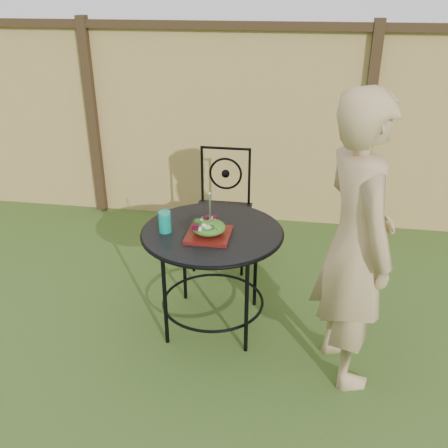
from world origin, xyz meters
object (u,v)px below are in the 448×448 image
(patio_chair, at_px, (223,205))
(patio_table, at_px, (212,249))
(diner, at_px, (355,244))
(salad_plate, at_px, (209,235))

(patio_chair, bearing_deg, patio_table, -84.63)
(diner, relative_size, salad_plate, 6.37)
(patio_table, bearing_deg, salad_plate, -93.30)
(patio_table, relative_size, salad_plate, 3.42)
(diner, bearing_deg, salad_plate, 56.40)
(diner, xyz_separation_m, salad_plate, (-0.87, 0.22, -0.12))
(patio_table, distance_m, patio_chair, 0.92)
(diner, distance_m, salad_plate, 0.90)
(patio_table, relative_size, diner, 0.54)
(patio_chair, xyz_separation_m, salad_plate, (0.08, -1.01, 0.23))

